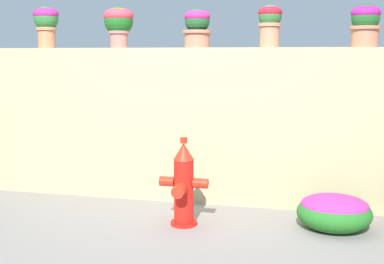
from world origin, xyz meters
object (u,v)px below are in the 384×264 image
Objects in this scene: potted_plant_4 at (270,22)px; potted_plant_5 at (365,23)px; potted_plant_2 at (119,22)px; flower_bush_left at (334,211)px; potted_plant_3 at (197,26)px; potted_plant_1 at (46,22)px; fire_hydrant at (183,186)px.

potted_plant_5 is (0.86, 0.02, -0.02)m from potted_plant_4.
potted_plant_2 is at bearing -179.05° from potted_plant_5.
potted_plant_5 is 0.62× the size of flower_bush_left.
potted_plant_2 is 1.10× the size of potted_plant_3.
potted_plant_5 is at bearing 0.95° from potted_plant_2.
potted_plant_1 is 0.81m from potted_plant_2.
potted_plant_2 reaches higher than potted_plant_5.
potted_plant_1 is 0.69× the size of flower_bush_left.
potted_plant_2 is 1.04× the size of potted_plant_4.
potted_plant_5 is (1.56, 0.03, 0.01)m from potted_plant_3.
potted_plant_4 reaches higher than potted_plant_5.
potted_plant_3 reaches higher than flower_bush_left.
potted_plant_3 is 0.70m from potted_plant_4.
fire_hydrant is at bearing -25.53° from potted_plant_1.
potted_plant_1 reaches higher than potted_plant_4.
potted_plant_4 reaches higher than flower_bush_left.
potted_plant_5 reaches higher than fire_hydrant.
potted_plant_3 is at bearing -0.09° from potted_plant_1.
flower_bush_left is (2.13, -0.60, -1.63)m from potted_plant_2.
potted_plant_5 is at bearing 0.44° from potted_plant_1.
flower_bush_left is (1.32, -0.61, -1.58)m from potted_plant_3.
potted_plant_2 is 2.37m from potted_plant_5.
fire_hydrant is (0.06, -0.80, -1.39)m from potted_plant_3.
potted_plant_1 is at bearing 168.25° from flower_bush_left.
fire_hydrant is at bearing -85.98° from potted_plant_3.
fire_hydrant is at bearing -42.27° from potted_plant_2.
flower_bush_left is at bearing -24.72° from potted_plant_3.
potted_plant_3 reaches higher than fire_hydrant.
potted_plant_5 reaches higher than potted_plant_3.
potted_plant_1 reaches higher than potted_plant_2.
potted_plant_4 is 0.63× the size of flower_bush_left.
fire_hydrant is (1.67, -0.80, -1.46)m from potted_plant_1.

